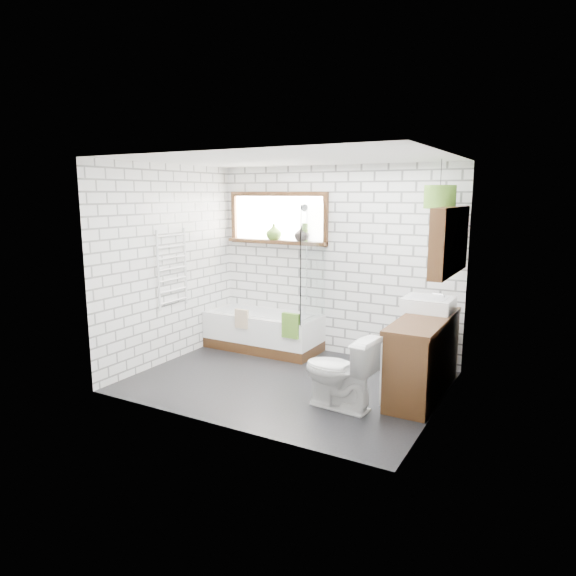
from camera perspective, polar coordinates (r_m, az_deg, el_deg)
The scene contains 22 objects.
floor at distance 6.02m, azimuth -0.18°, elevation -10.38°, with size 3.40×2.60×0.01m, color black.
ceiling at distance 5.64m, azimuth -0.20°, elevation 14.22°, with size 3.40×2.60×0.01m, color white.
wall_back at distance 6.85m, azimuth 5.17°, elevation 2.98°, with size 3.40×0.01×2.50m, color white.
wall_front at distance 4.62m, azimuth -8.15°, elevation -0.70°, with size 3.40×0.01×2.50m, color white.
wall_left at distance 6.69m, azimuth -13.04°, elevation 2.58°, with size 0.01×2.60×2.50m, color white.
wall_right at distance 5.09m, azimuth 16.78°, elevation -0.00°, with size 0.01×2.60×2.50m, color white.
window at distance 7.15m, azimuth -1.19°, elevation 7.76°, with size 1.52×0.16×0.68m, color black.
towel_radiator at distance 6.67m, azimuth -12.74°, elevation 2.13°, with size 0.06×0.52×1.00m, color white.
mirror_cabinet at distance 5.64m, azimuth 17.48°, elevation 5.04°, with size 0.16×1.20×0.70m, color black.
shower_riser at distance 6.97m, azimuth 2.03°, elevation 3.98°, with size 0.02×0.02×1.30m, color silver.
bathtub at distance 7.16m, azimuth -2.75°, elevation -4.79°, with size 1.58×0.70×0.51m, color white.
shower_screen at distance 6.59m, azimuth 2.87°, elevation 2.81°, with size 0.02×0.72×1.50m, color white.
towel_green at distance 6.50m, azimuth 0.30°, elevation -4.21°, with size 0.23×0.06×0.32m, color #497423.
towel_beige at distance 6.88m, azimuth -5.16°, elevation -3.42°, with size 0.20×0.05×0.26m, color tan.
vanity at distance 5.72m, azimuth 14.83°, elevation -7.36°, with size 0.47×1.47×0.84m, color black.
basin at distance 5.94m, azimuth 15.35°, elevation -1.75°, with size 0.53×0.46×0.15m, color white.
tap at distance 5.89m, azimuth 16.88°, elevation -1.41°, with size 0.03×0.03×0.16m, color silver.
toilet at distance 5.23m, azimuth 5.70°, elevation -9.20°, with size 0.75×0.43×0.76m, color white.
vase_olive at distance 7.16m, azimuth -1.60°, elevation 6.10°, with size 0.22×0.22×0.23m, color #4F7925.
vase_dark at distance 6.95m, azimuth 1.52°, elevation 5.91°, with size 0.20×0.20×0.21m, color black.
bottle at distance 6.92m, azimuth 1.83°, elevation 6.03°, with size 0.08×0.08×0.24m, color #4F7925.
pendant at distance 5.87m, azimuth 16.52°, elevation 9.69°, with size 0.34×0.34×0.25m, color #497423.
Camera 1 is at (2.76, -4.90, 2.13)m, focal length 32.00 mm.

